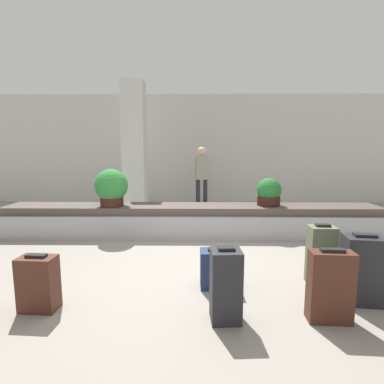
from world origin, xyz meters
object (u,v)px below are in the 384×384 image
at_px(suitcase_1, 362,269).
at_px(potted_plant_0, 111,188).
at_px(suitcase_0, 330,287).
at_px(traveler_0, 202,172).
at_px(suitcase_2, 38,283).
at_px(suitcase_3, 217,268).
at_px(potted_plant_1, 269,193).
at_px(suitcase_4, 226,285).
at_px(suitcase_5, 321,255).
at_px(pillar, 135,149).

xyz_separation_m(suitcase_1, potted_plant_0, (-3.28, 2.40, 0.55)).
bearing_deg(suitcase_0, traveler_0, 104.85).
distance_m(suitcase_2, suitcase_3, 1.89).
distance_m(potted_plant_1, traveler_0, 2.78).
height_order(suitcase_2, traveler_0, traveler_0).
xyz_separation_m(suitcase_1, potted_plant_1, (-0.38, 2.51, 0.44)).
distance_m(suitcase_4, suitcase_5, 1.45).
distance_m(suitcase_4, traveler_0, 5.41).
distance_m(suitcase_2, suitcase_5, 3.13).
height_order(suitcase_0, suitcase_4, suitcase_4).
relative_size(potted_plant_0, potted_plant_1, 1.33).
bearing_deg(suitcase_2, suitcase_4, -1.56).
relative_size(suitcase_1, suitcase_2, 1.28).
distance_m(suitcase_1, traveler_0, 5.30).
bearing_deg(suitcase_5, potted_plant_1, 94.37).
xyz_separation_m(suitcase_0, suitcase_3, (-1.00, 0.70, -0.12)).
relative_size(suitcase_0, suitcase_5, 0.96).
distance_m(suitcase_0, suitcase_2, 2.83).
bearing_deg(traveler_0, suitcase_1, -80.36).
bearing_deg(suitcase_2, suitcase_5, 15.06).
bearing_deg(suitcase_0, suitcase_3, 148.61).
bearing_deg(potted_plant_1, suitcase_3, -117.00).
height_order(suitcase_2, potted_plant_1, potted_plant_1).
bearing_deg(suitcase_3, pillar, 112.21).
bearing_deg(suitcase_1, pillar, 134.05).
bearing_deg(pillar, traveler_0, 22.19).
relative_size(suitcase_4, suitcase_5, 0.98).
distance_m(suitcase_5, potted_plant_1, 2.12).
xyz_separation_m(suitcase_2, suitcase_5, (3.06, 0.64, 0.08)).
bearing_deg(suitcase_4, suitcase_5, 29.88).
xyz_separation_m(potted_plant_1, traveler_0, (-1.20, 2.50, 0.18)).
relative_size(suitcase_1, suitcase_3, 1.58).
height_order(suitcase_5, traveler_0, traveler_0).
xyz_separation_m(pillar, suitcase_3, (1.75, -4.00, -1.38)).
bearing_deg(suitcase_5, suitcase_4, -146.21).
relative_size(suitcase_1, potted_plant_1, 1.45).
xyz_separation_m(suitcase_2, suitcase_3, (1.82, 0.54, -0.06)).
distance_m(pillar, suitcase_4, 5.17).
bearing_deg(potted_plant_1, suitcase_5, -86.14).
bearing_deg(suitcase_1, potted_plant_0, 151.17).
height_order(suitcase_2, suitcase_4, suitcase_4).
xyz_separation_m(suitcase_0, suitcase_5, (0.24, 0.80, 0.01)).
height_order(suitcase_1, potted_plant_1, potted_plant_1).
height_order(suitcase_1, traveler_0, traveler_0).
xyz_separation_m(pillar, suitcase_0, (2.75, -4.70, -1.26)).
distance_m(suitcase_3, suitcase_4, 0.70).
bearing_deg(suitcase_0, pillar, 123.65).
xyz_separation_m(suitcase_3, traveler_0, (-0.09, 4.67, 0.76)).
bearing_deg(pillar, suitcase_2, -90.86).
bearing_deg(suitcase_0, suitcase_1, 39.51).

